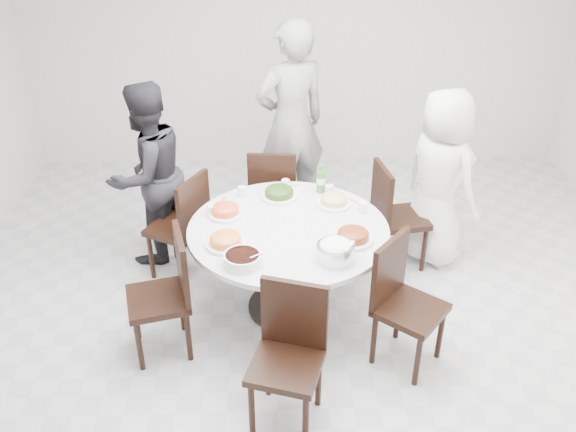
{
  "coord_description": "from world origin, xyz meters",
  "views": [
    {
      "loc": [
        -0.36,
        -3.62,
        3.11
      ],
      "look_at": [
        -0.23,
        0.28,
        0.82
      ],
      "focal_mm": 38.0,
      "sensor_mm": 36.0,
      "label": 1
    }
  ],
  "objects_px": {
    "dining_table": "(288,269)",
    "chair_nw": "(177,225)",
    "rice_bowl": "(336,252)",
    "chair_ne": "(401,216)",
    "diner_middle": "(291,124)",
    "diner_left": "(148,175)",
    "chair_sw": "(157,297)",
    "beverage_bottle": "(321,179)",
    "chair_se": "(411,307)",
    "chair_s": "(286,363)",
    "soup_bowl": "(243,259)",
    "chair_n": "(274,193)",
    "diner_right": "(440,179)"
  },
  "relations": [
    {
      "from": "chair_ne",
      "to": "diner_left",
      "type": "xyz_separation_m",
      "value": [
        -2.15,
        0.21,
        0.33
      ]
    },
    {
      "from": "chair_sw",
      "to": "diner_right",
      "type": "height_order",
      "value": "diner_right"
    },
    {
      "from": "chair_ne",
      "to": "chair_se",
      "type": "xyz_separation_m",
      "value": [
        -0.17,
        -1.23,
        0.0
      ]
    },
    {
      "from": "chair_se",
      "to": "beverage_bottle",
      "type": "height_order",
      "value": "beverage_bottle"
    },
    {
      "from": "chair_sw",
      "to": "soup_bowl",
      "type": "xyz_separation_m",
      "value": [
        0.61,
        -0.02,
        0.31
      ]
    },
    {
      "from": "chair_se",
      "to": "rice_bowl",
      "type": "relative_size",
      "value": 3.62
    },
    {
      "from": "diner_left",
      "to": "soup_bowl",
      "type": "relative_size",
      "value": 6.2
    },
    {
      "from": "chair_ne",
      "to": "diner_left",
      "type": "bearing_deg",
      "value": 75.06
    },
    {
      "from": "dining_table",
      "to": "chair_n",
      "type": "bearing_deg",
      "value": 94.9
    },
    {
      "from": "diner_middle",
      "to": "soup_bowl",
      "type": "xyz_separation_m",
      "value": [
        -0.4,
        -1.95,
        -0.18
      ]
    },
    {
      "from": "chair_sw",
      "to": "beverage_bottle",
      "type": "bearing_deg",
      "value": 115.0
    },
    {
      "from": "soup_bowl",
      "to": "chair_sw",
      "type": "bearing_deg",
      "value": 178.09
    },
    {
      "from": "chair_sw",
      "to": "diner_middle",
      "type": "xyz_separation_m",
      "value": [
        1.01,
        1.93,
        0.5
      ]
    },
    {
      "from": "rice_bowl",
      "to": "beverage_bottle",
      "type": "distance_m",
      "value": 0.98
    },
    {
      "from": "chair_s",
      "to": "chair_se",
      "type": "bearing_deg",
      "value": 47.69
    },
    {
      "from": "chair_sw",
      "to": "diner_left",
      "type": "height_order",
      "value": "diner_left"
    },
    {
      "from": "dining_table",
      "to": "diner_right",
      "type": "distance_m",
      "value": 1.53
    },
    {
      "from": "chair_ne",
      "to": "chair_nw",
      "type": "xyz_separation_m",
      "value": [
        -1.9,
        -0.09,
        0.0
      ]
    },
    {
      "from": "chair_nw",
      "to": "chair_se",
      "type": "relative_size",
      "value": 1.0
    },
    {
      "from": "chair_ne",
      "to": "chair_n",
      "type": "xyz_separation_m",
      "value": [
        -1.08,
        0.45,
        0.0
      ]
    },
    {
      "from": "chair_s",
      "to": "beverage_bottle",
      "type": "height_order",
      "value": "beverage_bottle"
    },
    {
      "from": "chair_se",
      "to": "chair_sw",
      "type": "bearing_deg",
      "value": 124.4
    },
    {
      "from": "dining_table",
      "to": "beverage_bottle",
      "type": "bearing_deg",
      "value": 62.74
    },
    {
      "from": "soup_bowl",
      "to": "beverage_bottle",
      "type": "relative_size",
      "value": 1.07
    },
    {
      "from": "chair_n",
      "to": "chair_nw",
      "type": "relative_size",
      "value": 1.0
    },
    {
      "from": "dining_table",
      "to": "chair_n",
      "type": "xyz_separation_m",
      "value": [
        -0.09,
        1.06,
        0.1
      ]
    },
    {
      "from": "chair_ne",
      "to": "diner_middle",
      "type": "bearing_deg",
      "value": 36.56
    },
    {
      "from": "diner_right",
      "to": "beverage_bottle",
      "type": "distance_m",
      "value": 1.03
    },
    {
      "from": "rice_bowl",
      "to": "diner_right",
      "type": "bearing_deg",
      "value": 48.26
    },
    {
      "from": "beverage_bottle",
      "to": "diner_right",
      "type": "bearing_deg",
      "value": 7.94
    },
    {
      "from": "chair_se",
      "to": "diner_left",
      "type": "distance_m",
      "value": 2.46
    },
    {
      "from": "chair_nw",
      "to": "soup_bowl",
      "type": "relative_size",
      "value": 3.67
    },
    {
      "from": "diner_middle",
      "to": "rice_bowl",
      "type": "bearing_deg",
      "value": 72.22
    },
    {
      "from": "rice_bowl",
      "to": "chair_ne",
      "type": "bearing_deg",
      "value": 56.55
    },
    {
      "from": "diner_right",
      "to": "chair_sw",
      "type": "bearing_deg",
      "value": 83.72
    },
    {
      "from": "chair_n",
      "to": "rice_bowl",
      "type": "bearing_deg",
      "value": 111.42
    },
    {
      "from": "chair_ne",
      "to": "chair_n",
      "type": "distance_m",
      "value": 1.17
    },
    {
      "from": "chair_nw",
      "to": "soup_bowl",
      "type": "xyz_separation_m",
      "value": [
        0.59,
        -0.98,
        0.31
      ]
    },
    {
      "from": "dining_table",
      "to": "chair_nw",
      "type": "xyz_separation_m",
      "value": [
        -0.91,
        0.52,
        0.1
      ]
    },
    {
      "from": "rice_bowl",
      "to": "diner_middle",
      "type": "bearing_deg",
      "value": 96.85
    },
    {
      "from": "chair_ne",
      "to": "rice_bowl",
      "type": "relative_size",
      "value": 3.62
    },
    {
      "from": "chair_s",
      "to": "rice_bowl",
      "type": "height_order",
      "value": "chair_s"
    },
    {
      "from": "chair_nw",
      "to": "diner_middle",
      "type": "relative_size",
      "value": 0.49
    },
    {
      "from": "diner_left",
      "to": "beverage_bottle",
      "type": "bearing_deg",
      "value": 120.29
    },
    {
      "from": "chair_s",
      "to": "rice_bowl",
      "type": "bearing_deg",
      "value": 80.33
    },
    {
      "from": "dining_table",
      "to": "soup_bowl",
      "type": "xyz_separation_m",
      "value": [
        -0.32,
        -0.46,
        0.41
      ]
    },
    {
      "from": "chair_s",
      "to": "beverage_bottle",
      "type": "bearing_deg",
      "value": 96.18
    },
    {
      "from": "chair_sw",
      "to": "beverage_bottle",
      "type": "height_order",
      "value": "beverage_bottle"
    },
    {
      "from": "dining_table",
      "to": "chair_se",
      "type": "xyz_separation_m",
      "value": [
        0.82,
        -0.62,
        0.1
      ]
    },
    {
      "from": "chair_s",
      "to": "chair_se",
      "type": "xyz_separation_m",
      "value": [
        0.87,
        0.5,
        0.0
      ]
    }
  ]
}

